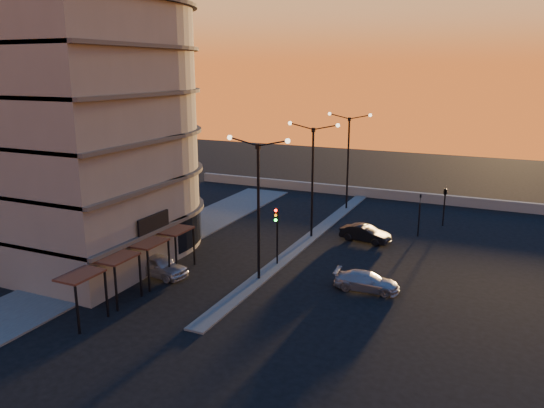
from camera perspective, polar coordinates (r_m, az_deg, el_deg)
The scene contains 14 objects.
ground at distance 35.53m, azimuth -1.42°, elevation -8.14°, with size 120.00×120.00×0.00m, color black.
sidewalk_west at distance 43.88m, azimuth -11.56°, elevation -3.91°, with size 5.00×40.00×0.12m, color #4A4A48.
median at distance 44.17m, azimuth 4.25°, elevation -3.52°, with size 1.20×36.00×0.12m, color #4A4A48.
parapet at distance 58.36m, azimuth 11.58°, elevation 1.10°, with size 44.00×0.50×1.00m, color gray.
building at distance 41.00m, azimuth -19.77°, elevation 11.18°, with size 14.35×17.08×25.00m.
streetlamp_near at distance 33.79m, azimuth -1.48°, elevation 0.65°, with size 4.32×0.32×9.51m.
streetlamp_mid at distance 42.80m, azimuth 4.39°, elevation 3.54°, with size 4.32×0.32×9.51m.
streetlamp_far at distance 52.18m, azimuth 8.20°, elevation 5.39°, with size 4.32×0.32×9.51m.
traffic_light_main at distance 37.02m, azimuth 0.49°, elevation -2.46°, with size 0.28×0.44×4.25m.
signal_east_a at distance 45.50m, azimuth 15.57°, elevation -1.04°, with size 0.13×0.16×3.60m.
signal_east_b at distance 48.90m, azimuth 18.15°, elevation 1.24°, with size 0.42×1.99×3.60m.
car_hatchback at distance 36.74m, azimuth -12.14°, elevation -6.46°, with size 1.74×4.33×1.48m, color #B6B8BE.
car_sedan at distance 43.52m, azimuth 9.98°, elevation -3.15°, with size 1.41×4.05×1.34m, color black.
car_wagon at distance 34.25m, azimuth 10.15°, elevation -8.19°, with size 1.66×4.09×1.19m, color #96979D.
Camera 1 is at (14.38, -29.51, 13.60)m, focal length 35.00 mm.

